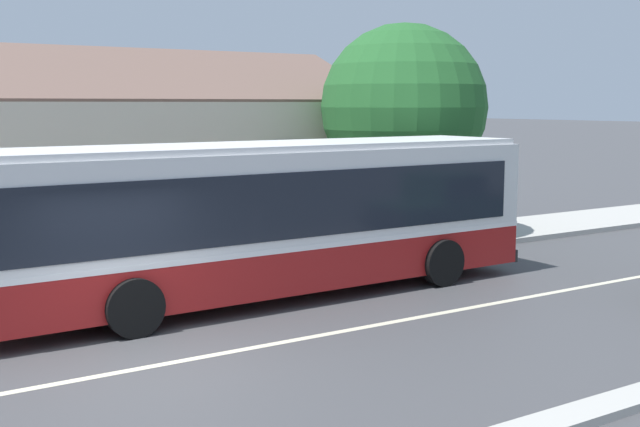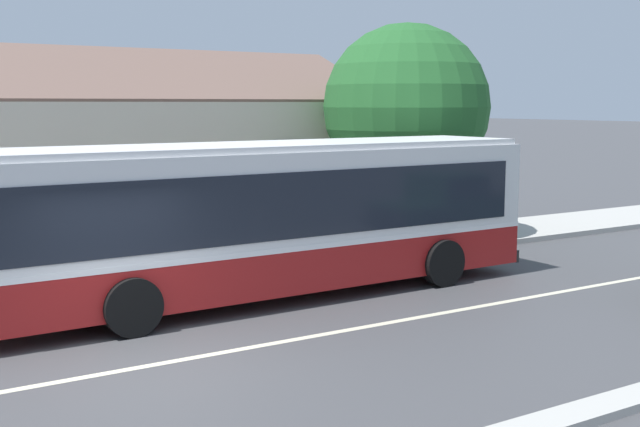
# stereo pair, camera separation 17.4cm
# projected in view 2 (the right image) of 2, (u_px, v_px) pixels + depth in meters

# --- Properties ---
(ground_plane) EXTENTS (300.00, 300.00, 0.00)m
(ground_plane) POSITION_uv_depth(u_px,v_px,m) (148.00, 366.00, 11.81)
(ground_plane) COLOR #424244
(sidewalk_far) EXTENTS (60.00, 3.00, 0.15)m
(sidewalk_far) POSITION_uv_depth(u_px,v_px,m) (48.00, 284.00, 16.84)
(sidewalk_far) COLOR #ADAAA3
(sidewalk_far) RESTS_ON ground
(lane_divider_stripe) EXTENTS (60.00, 0.16, 0.01)m
(lane_divider_stripe) POSITION_uv_depth(u_px,v_px,m) (148.00, 366.00, 11.81)
(lane_divider_stripe) COLOR beige
(lane_divider_stripe) RESTS_ON ground
(transit_bus) EXTENTS (11.77, 2.91, 3.07)m
(transit_bus) POSITION_uv_depth(u_px,v_px,m) (265.00, 215.00, 15.87)
(transit_bus) COLOR maroon
(transit_bus) RESTS_ON ground
(street_tree_primary) EXTENTS (4.65, 4.65, 6.07)m
(street_tree_primary) POSITION_uv_depth(u_px,v_px,m) (406.00, 107.00, 22.38)
(street_tree_primary) COLOR #4C3828
(street_tree_primary) RESTS_ON ground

